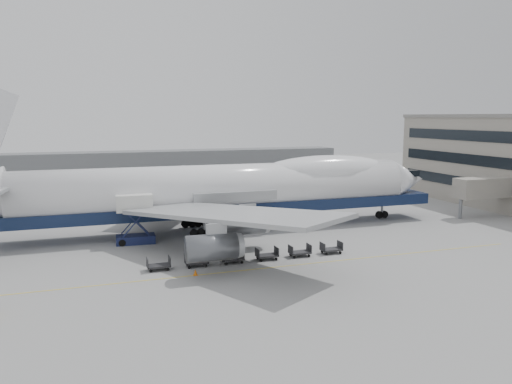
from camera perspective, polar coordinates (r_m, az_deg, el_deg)
name	(u,v)px	position (r m, az deg, el deg)	size (l,w,h in m)	color
ground	(249,253)	(56.48, -0.82, -6.97)	(260.00, 260.00, 0.00)	gray
apron_line	(267,268)	(51.04, 1.29, -8.67)	(60.00, 0.15, 0.01)	gold
hangar	(117,166)	(122.50, -15.56, 2.83)	(110.00, 8.00, 7.00)	slate
airliner	(226,189)	(66.78, -3.48, 0.38)	(67.00, 55.30, 19.98)	white
catering_truck	(135,215)	(61.62, -13.68, -2.62)	(4.69, 3.37, 6.01)	#19204B
traffic_cone	(195,272)	(49.07, -6.93, -9.11)	(0.41, 0.41, 0.61)	orange
dolly_0	(159,265)	(51.14, -11.07, -8.18)	(2.30, 1.35, 1.30)	#2D2D30
dolly_1	(196,261)	(51.75, -6.83, -7.88)	(2.30, 1.35, 1.30)	#2D2D30
dolly_2	(232,258)	(52.63, -2.70, -7.54)	(2.30, 1.35, 1.30)	#2D2D30
dolly_3	(267,255)	(53.78, 1.25, -7.18)	(2.30, 1.35, 1.30)	#2D2D30
dolly_4	(300,252)	(55.16, 5.03, -6.81)	(2.30, 1.35, 1.30)	#2D2D30
dolly_5	(331,249)	(56.78, 8.59, -6.43)	(2.30, 1.35, 1.30)	#2D2D30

